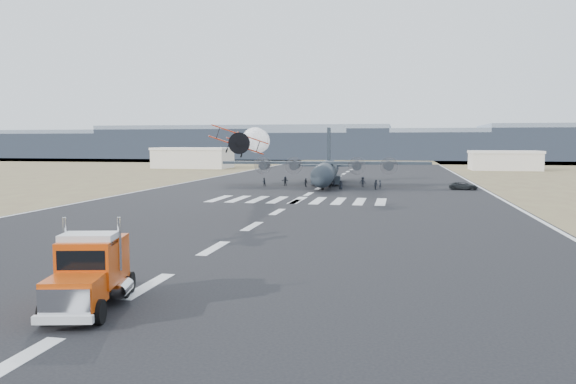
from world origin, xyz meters
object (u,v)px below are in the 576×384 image
(crew_g, at_px, (334,183))
(crew_e, at_px, (341,185))
(hangar_right, at_px, (504,160))
(support_vehicle, at_px, (463,186))
(crew_f, at_px, (285,181))
(transport_aircraft, at_px, (326,170))
(crew_b, at_px, (264,182))
(hangar_left, at_px, (193,158))
(crew_c, at_px, (363,182))
(crew_d, at_px, (306,182))
(aerobatic_biplane, at_px, (237,141))
(crew_h, at_px, (376,185))
(crew_a, at_px, (380,185))
(semi_truck, at_px, (90,271))

(crew_g, bearing_deg, crew_e, 118.71)
(hangar_right, bearing_deg, support_vehicle, -104.84)
(crew_g, bearing_deg, crew_f, -13.51)
(transport_aircraft, distance_m, crew_g, 7.05)
(transport_aircraft, xyz_separation_m, crew_b, (-11.55, -4.65, -2.19))
(hangar_left, distance_m, crew_e, 93.80)
(crew_c, bearing_deg, crew_f, 13.13)
(crew_d, xyz_separation_m, crew_e, (7.21, -5.31, -0.00))
(transport_aircraft, bearing_deg, crew_e, -73.11)
(crew_f, bearing_deg, aerobatic_biplane, -59.31)
(hangar_left, bearing_deg, crew_c, -48.83)
(transport_aircraft, height_order, crew_f, transport_aircraft)
(aerobatic_biplane, height_order, crew_h, aerobatic_biplane)
(crew_a, relative_size, crew_h, 0.88)
(hangar_right, xyz_separation_m, crew_b, (-57.22, -74.64, -2.22))
(crew_g, distance_m, crew_h, 8.51)
(crew_c, bearing_deg, support_vehicle, -175.92)
(crew_g, bearing_deg, crew_c, -146.16)
(hangar_left, distance_m, crew_f, 81.63)
(support_vehicle, height_order, crew_c, crew_c)
(hangar_right, height_order, crew_e, hangar_right)
(crew_f, xyz_separation_m, crew_h, (17.78, -6.09, -0.01))
(crew_b, relative_size, crew_c, 0.83)
(crew_h, bearing_deg, crew_g, 52.36)
(crew_e, bearing_deg, crew_h, 10.58)
(transport_aircraft, relative_size, crew_d, 24.62)
(crew_g, bearing_deg, semi_truck, 91.38)
(semi_truck, xyz_separation_m, crew_d, (-1.99, 79.82, -1.07))
(semi_truck, bearing_deg, crew_h, 68.71)
(hangar_left, bearing_deg, crew_d, -54.88)
(crew_d, bearing_deg, aerobatic_biplane, -162.05)
(transport_aircraft, bearing_deg, hangar_right, 52.48)
(transport_aircraft, xyz_separation_m, crew_c, (7.42, -3.34, -2.04))
(crew_d, distance_m, crew_e, 8.95)
(transport_aircraft, relative_size, support_vehicle, 7.94)
(aerobatic_biplane, xyz_separation_m, crew_h, (14.21, 39.28, -7.69))
(crew_c, relative_size, crew_e, 1.17)
(crew_e, bearing_deg, hangar_right, 66.70)
(hangar_right, height_order, support_vehicle, hangar_right)
(crew_c, bearing_deg, semi_truck, 97.32)
(aerobatic_biplane, xyz_separation_m, support_vehicle, (29.51, 42.31, -7.88))
(transport_aircraft, relative_size, crew_e, 24.76)
(hangar_left, distance_m, crew_c, 90.80)
(crew_a, height_order, crew_f, crew_f)
(crew_b, bearing_deg, transport_aircraft, 156.26)
(crew_a, distance_m, crew_c, 5.24)
(semi_truck, bearing_deg, crew_f, 81.82)
(aerobatic_biplane, bearing_deg, crew_a, 59.52)
(crew_b, relative_size, crew_f, 0.88)
(semi_truck, distance_m, crew_e, 74.70)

